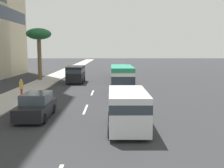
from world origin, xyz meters
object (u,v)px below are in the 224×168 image
object	(u,v)px
car_lead	(36,106)
pedestrian_near_lamp	(21,88)
van_second	(128,107)
van_fifth	(76,73)
van_sixth	(120,72)
minibus_third	(122,79)
palm_tree	(39,36)
car_fourth	(117,71)

from	to	relation	value
car_lead	pedestrian_near_lamp	distance (m)	7.18
van_second	van_fifth	xyz separation A→B (m)	(21.24, 5.70, 0.03)
van_sixth	minibus_third	bearing A→B (deg)	178.79
van_second	palm_tree	bearing A→B (deg)	25.36
van_sixth	pedestrian_near_lamp	bearing A→B (deg)	146.79
car_fourth	van_sixth	world-z (taller)	van_sixth
van_second	car_fourth	xyz separation A→B (m)	(31.56, -0.23, -0.51)
minibus_third	van_sixth	xyz separation A→B (m)	(11.86, -0.25, -0.25)
minibus_third	palm_tree	world-z (taller)	palm_tree
car_lead	palm_tree	bearing A→B (deg)	-165.82
minibus_third	van_fifth	xyz separation A→B (m)	(9.67, 5.85, -0.27)
minibus_third	pedestrian_near_lamp	size ratio (longest dim) A/B	3.70
car_lead	minibus_third	world-z (taller)	minibus_third
van_second	minibus_third	world-z (taller)	minibus_third
car_lead	van_sixth	size ratio (longest dim) A/B	0.84
minibus_third	pedestrian_near_lamp	world-z (taller)	minibus_third
van_second	van_sixth	world-z (taller)	van_sixth
car_fourth	palm_tree	xyz separation A→B (m)	(-7.93, 11.43, 5.64)
minibus_third	van_sixth	size ratio (longest dim) A/B	1.25
van_sixth	pedestrian_near_lamp	distance (m)	17.20
van_fifth	pedestrian_near_lamp	world-z (taller)	van_fifth
van_second	van_fifth	size ratio (longest dim) A/B	0.96
minibus_third	van_sixth	world-z (taller)	minibus_third
minibus_third	palm_tree	size ratio (longest dim) A/B	0.86
pedestrian_near_lamp	palm_tree	bearing A→B (deg)	-89.25
minibus_third	car_fourth	distance (m)	20.00
minibus_third	pedestrian_near_lamp	xyz separation A→B (m)	(-2.53, 9.17, -0.48)
car_lead	van_sixth	bearing A→B (deg)	163.23
minibus_third	van_sixth	bearing A→B (deg)	-1.21
car_fourth	van_sixth	bearing A→B (deg)	-178.82
car_lead	minibus_third	xyz separation A→B (m)	(8.99, -6.03, 0.79)
car_fourth	palm_tree	world-z (taller)	palm_tree
car_lead	car_fourth	size ratio (longest dim) A/B	0.91
car_fourth	van_sixth	xyz separation A→B (m)	(-8.12, -0.17, 0.56)
van_fifth	van_second	bearing A→B (deg)	15.03
van_fifth	palm_tree	xyz separation A→B (m)	(2.39, 5.50, 5.10)
van_second	van_sixth	distance (m)	23.43
minibus_third	pedestrian_near_lamp	bearing A→B (deg)	105.43
pedestrian_near_lamp	palm_tree	distance (m)	15.67
car_lead	car_fourth	distance (m)	29.61
minibus_third	van_sixth	distance (m)	11.86
palm_tree	minibus_third	bearing A→B (deg)	-136.73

